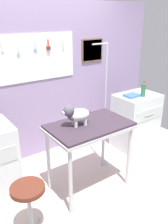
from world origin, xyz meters
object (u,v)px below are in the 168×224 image
at_px(grooming_table, 90,131).
at_px(dog, 76,114).
at_px(stool, 28,196).
at_px(cabinet_right, 136,121).
at_px(grooming_arm, 105,111).
at_px(soda_bottle, 143,90).

bearing_deg(grooming_table, dog, 159.13).
relative_size(dog, stool, 0.61).
xyz_separation_m(cabinet_right, stool, (-2.20, -0.68, 0.03)).
bearing_deg(dog, stool, -157.36).
xyz_separation_m(grooming_arm, dog, (-0.66, -0.27, 0.20)).
bearing_deg(soda_bottle, grooming_arm, 178.81).
relative_size(stool, soda_bottle, 2.44).
bearing_deg(grooming_table, stool, -164.06).
height_order(grooming_arm, stool, grooming_arm).
height_order(grooming_arm, soda_bottle, grooming_arm).
xyz_separation_m(grooming_table, soda_bottle, (1.27, 0.32, 0.22)).
distance_m(grooming_arm, cabinet_right, 0.85).
bearing_deg(dog, grooming_arm, 22.50).
relative_size(dog, cabinet_right, 0.40).
height_order(cabinet_right, stool, cabinet_right).
xyz_separation_m(dog, stool, (-0.77, -0.32, -0.55)).
xyz_separation_m(dog, soda_bottle, (1.43, 0.26, -0.01)).
distance_m(cabinet_right, stool, 2.30).
height_order(dog, soda_bottle, dog).
distance_m(grooming_table, dog, 0.29).
bearing_deg(grooming_arm, stool, -157.43).
bearing_deg(dog, grooming_table, -20.87).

